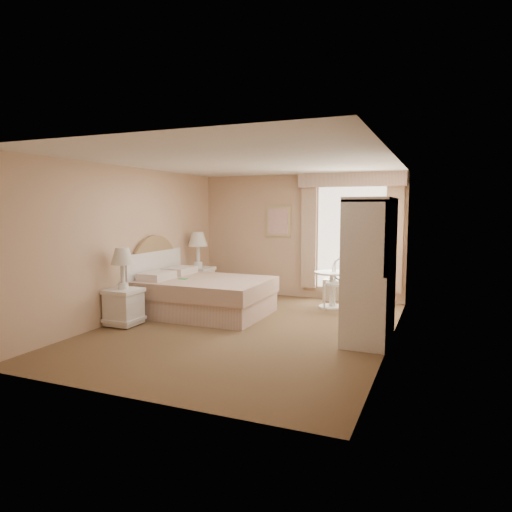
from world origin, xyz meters
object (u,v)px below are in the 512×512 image
at_px(nightstand_near, 123,297).
at_px(armoire, 370,282).
at_px(bed, 201,294).
at_px(round_table, 332,284).
at_px(cafe_chair, 340,279).
at_px(nightstand_far, 198,274).

relative_size(nightstand_near, armoire, 0.61).
bearing_deg(bed, armoire, -9.53).
distance_m(round_table, cafe_chair, 0.22).
bearing_deg(round_table, armoire, -62.69).
relative_size(nightstand_near, cafe_chair, 1.28).
xyz_separation_m(bed, armoire, (2.93, -0.49, 0.47)).
relative_size(bed, armoire, 1.08).
relative_size(nightstand_near, round_table, 1.81).
bearing_deg(armoire, nightstand_far, 155.32).
height_order(bed, cafe_chair, bed).
bearing_deg(nightstand_near, round_table, 43.01).
relative_size(nightstand_near, nightstand_far, 0.91).
xyz_separation_m(nightstand_far, round_table, (2.69, 0.18, -0.06)).
distance_m(bed, nightstand_near, 1.36).
bearing_deg(armoire, nightstand_near, -169.81).
height_order(nightstand_near, armoire, armoire).
height_order(nightstand_far, armoire, armoire).
xyz_separation_m(cafe_chair, armoire, (0.79, -1.77, 0.27)).
bearing_deg(cafe_chair, nightstand_far, -159.72).
xyz_separation_m(nightstand_near, nightstand_far, (0.00, 2.34, 0.05)).
distance_m(round_table, armoire, 2.12).
distance_m(bed, nightstand_far, 1.40).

